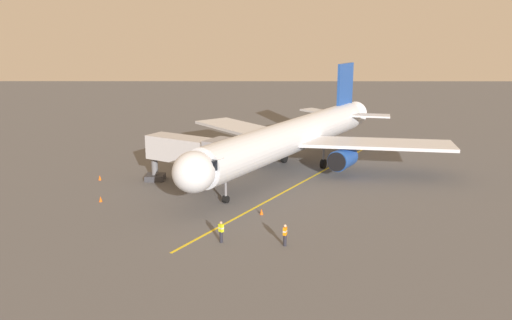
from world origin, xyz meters
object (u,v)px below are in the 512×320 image
Objects in this scene: baggage_cart_near_nose at (189,160)px; safety_cone_nose_left at (262,212)px; airplane at (293,137)px; safety_cone_nose_right at (101,199)px; safety_cone_wing_port at (100,178)px; jet_bridge at (196,152)px; ground_crew_marshaller at (221,232)px; ground_crew_wing_walker at (285,235)px.

baggage_cart_near_nose reaches higher than safety_cone_nose_left.
airplane reaches higher than safety_cone_nose_left.
safety_cone_wing_port is (2.24, -7.43, 0.00)m from safety_cone_nose_right.
safety_cone_nose_left is (-8.62, 17.67, -0.38)m from baggage_cart_near_nose.
safety_cone_nose_left and safety_cone_wing_port have the same top height.
jet_bridge is at bearing 165.55° from safety_cone_wing_port.
safety_cone_nose_left is 1.00× the size of safety_cone_wing_port.
airplane reaches higher than safety_cone_wing_port.
ground_crew_marshaller is 22.44m from safety_cone_wing_port.
airplane is at bearing -95.30° from ground_crew_wing_walker.
baggage_cart_near_nose is at bearing -63.99° from safety_cone_nose_left.
ground_crew_marshaller is 3.11× the size of safety_cone_nose_left.
safety_cone_nose_right is at bearing 106.79° from safety_cone_wing_port.
ground_crew_marshaller is (6.89, 21.35, -3.12)m from airplane.
safety_cone_nose_right is (12.11, -9.81, -0.61)m from ground_crew_marshaller.
safety_cone_wing_port is at bearing 10.96° from airplane.
safety_cone_wing_port is (19.20, -17.88, -0.61)m from ground_crew_wing_walker.
jet_bridge reaches higher than safety_cone_nose_left.
safety_cone_nose_left is at bearing 129.27° from jet_bridge.
ground_crew_marshaller is 1.00× the size of ground_crew_wing_walker.
jet_bridge reaches higher than baggage_cart_near_nose.
safety_cone_wing_port is (14.36, -17.24, -0.61)m from ground_crew_marshaller.
safety_cone_wing_port is (8.87, 6.74, -0.38)m from baggage_cart_near_nose.
safety_cone_nose_left and safety_cone_nose_right have the same top height.
safety_cone_nose_right is at bearing 28.38° from jet_bridge.
baggage_cart_near_nose is at bearing -78.35° from jet_bridge.
jet_bridge is 11.71m from safety_cone_wing_port.
baggage_cart_near_nose is 5.34× the size of safety_cone_wing_port.
jet_bridge reaches higher than safety_cone_nose_right.
jet_bridge is 19.52× the size of safety_cone_nose_left.
airplane reaches higher than ground_crew_wing_walker.
airplane is at bearing 168.03° from baggage_cart_near_nose.
ground_crew_wing_walker is 7.18m from safety_cone_nose_left.
ground_crew_wing_walker is at bearing 112.78° from baggage_cart_near_nose.
ground_crew_marshaller is (-3.53, 14.45, -2.88)m from jet_bridge.
ground_crew_marshaller is at bearing 103.72° from jet_bridge.
jet_bridge is 3.66× the size of baggage_cart_near_nose.
jet_bridge is 19.52× the size of safety_cone_nose_right.
ground_crew_marshaller reaches higher than safety_cone_wing_port.
safety_cone_nose_right and safety_cone_wing_port have the same top height.
safety_cone_nose_left is at bearing 167.06° from safety_cone_nose_right.
safety_cone_wing_port is at bearing -50.22° from ground_crew_marshaller.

